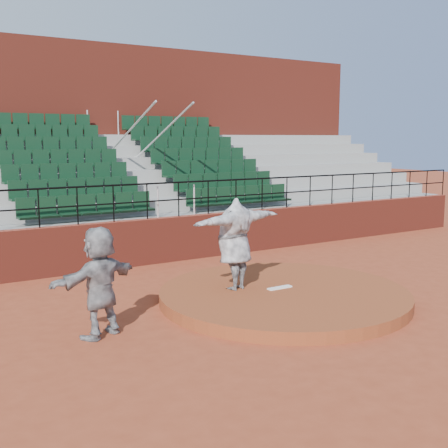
% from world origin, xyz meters
% --- Properties ---
extents(ground, '(90.00, 90.00, 0.00)m').
position_xyz_m(ground, '(0.00, 0.00, 0.00)').
color(ground, brown).
rests_on(ground, ground).
extents(pitchers_mound, '(5.50, 5.50, 0.25)m').
position_xyz_m(pitchers_mound, '(0.00, 0.00, 0.12)').
color(pitchers_mound, brown).
rests_on(pitchers_mound, ground).
extents(pitching_rubber, '(0.60, 0.15, 0.03)m').
position_xyz_m(pitching_rubber, '(0.00, 0.15, 0.27)').
color(pitching_rubber, white).
rests_on(pitching_rubber, pitchers_mound).
extents(boundary_wall, '(24.00, 0.30, 1.30)m').
position_xyz_m(boundary_wall, '(0.00, 5.00, 0.65)').
color(boundary_wall, maroon).
rests_on(boundary_wall, ground).
extents(wall_railing, '(24.04, 0.05, 1.03)m').
position_xyz_m(wall_railing, '(0.00, 5.00, 2.03)').
color(wall_railing, black).
rests_on(wall_railing, boundary_wall).
extents(seating_deck, '(24.00, 5.97, 4.63)m').
position_xyz_m(seating_deck, '(0.00, 8.64, 1.45)').
color(seating_deck, gray).
rests_on(seating_deck, ground).
extents(press_box_facade, '(24.00, 3.00, 7.10)m').
position_xyz_m(press_box_facade, '(0.00, 12.60, 3.55)').
color(press_box_facade, maroon).
rests_on(press_box_facade, ground).
extents(pitcher, '(2.59, 1.18, 2.04)m').
position_xyz_m(pitcher, '(-0.87, 0.65, 1.27)').
color(pitcher, black).
rests_on(pitcher, pitchers_mound).
extents(fielder, '(1.97, 1.25, 2.03)m').
position_xyz_m(fielder, '(-4.20, -0.00, 1.01)').
color(fielder, black).
rests_on(fielder, ground).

